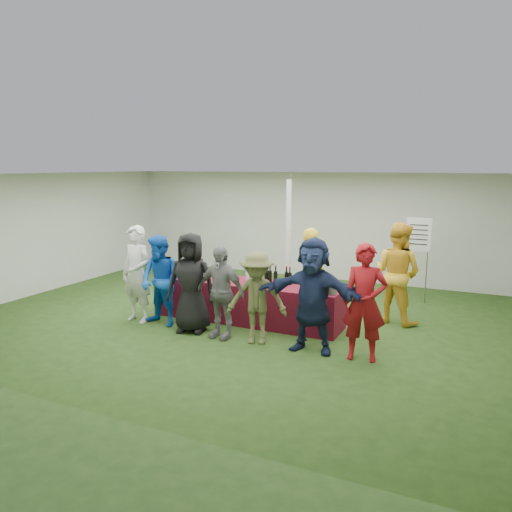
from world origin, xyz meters
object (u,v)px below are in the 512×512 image
at_px(serving_table, 246,301).
at_px(staff_back, 397,273).
at_px(wine_list_sign, 418,241).
at_px(staff_pourer, 311,272).
at_px(customer_1, 161,281).
at_px(customer_3, 221,292).
at_px(customer_5, 312,295).
at_px(customer_6, 365,302).
at_px(customer_4, 257,298).
at_px(customer_0, 137,274).
at_px(dump_bucket, 330,289).
at_px(customer_2, 191,283).

distance_m(serving_table, staff_back, 2.83).
height_order(wine_list_sign, staff_pourer, wine_list_sign).
xyz_separation_m(wine_list_sign, staff_pourer, (-1.73, -1.81, -0.46)).
height_order(customer_1, customer_3, customer_1).
relative_size(staff_back, customer_5, 1.03).
bearing_deg(customer_6, customer_4, 172.91).
bearing_deg(staff_back, customer_4, 70.19).
bearing_deg(wine_list_sign, customer_1, -137.97).
bearing_deg(customer_1, staff_pourer, 47.81).
relative_size(staff_back, customer_0, 1.03).
distance_m(staff_back, customer_3, 3.30).
height_order(customer_3, customer_5, customer_5).
bearing_deg(customer_5, staff_back, 64.73).
bearing_deg(customer_4, customer_5, -13.05).
xyz_separation_m(customer_5, customer_6, (0.81, -0.01, -0.02)).
relative_size(dump_bucket, customer_2, 0.12).
relative_size(dump_bucket, customer_5, 0.12).
bearing_deg(customer_3, customer_5, 7.55).
distance_m(customer_1, customer_5, 2.89).
xyz_separation_m(staff_back, customer_4, (-1.86, -2.10, -0.17)).
relative_size(staff_pourer, customer_0, 0.95).
relative_size(staff_pourer, customer_5, 0.95).
height_order(customer_4, customer_5, customer_5).
height_order(serving_table, customer_2, customer_2).
xyz_separation_m(wine_list_sign, customer_6, (-0.27, -3.64, -0.43)).
bearing_deg(customer_3, customer_1, -179.24).
distance_m(customer_1, customer_2, 0.68).
height_order(wine_list_sign, customer_3, wine_list_sign).
xyz_separation_m(customer_1, customer_3, (1.29, -0.11, -0.04)).
xyz_separation_m(serving_table, customer_0, (-1.82, -0.86, 0.52)).
xyz_separation_m(customer_1, customer_2, (0.67, -0.05, 0.05)).
height_order(serving_table, customer_6, customer_6).
bearing_deg(wine_list_sign, customer_0, -141.69).
xyz_separation_m(wine_list_sign, customer_2, (-3.29, -3.62, -0.45)).
bearing_deg(customer_1, serving_table, 43.72).
bearing_deg(customer_5, customer_0, 177.76).
xyz_separation_m(serving_table, dump_bucket, (1.67, -0.22, 0.46)).
xyz_separation_m(customer_0, customer_5, (3.42, -0.08, 0.00)).
distance_m(staff_pourer, customer_5, 1.94).
bearing_deg(dump_bucket, customer_5, -95.38).
distance_m(customer_3, customer_5, 1.60).
distance_m(serving_table, customer_5, 1.93).
xyz_separation_m(staff_back, customer_6, (-0.12, -2.07, -0.05)).
bearing_deg(customer_2, staff_back, 20.50).
height_order(customer_1, customer_5, customer_5).
height_order(dump_bucket, customer_3, customer_3).
relative_size(customer_1, customer_6, 0.94).
height_order(staff_pourer, customer_2, customer_2).
distance_m(serving_table, dump_bucket, 1.74).
bearing_deg(customer_5, customer_2, 178.67).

